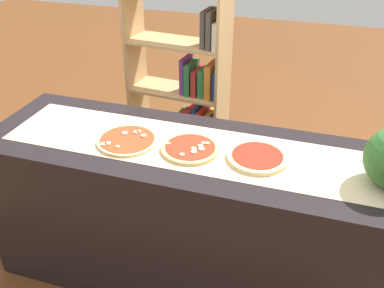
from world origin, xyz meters
TOP-DOWN VIEW (x-y plane):
  - ground_plane at (0.00, 0.00)m, footprint 12.00×12.00m
  - counter at (0.00, 0.00)m, footprint 2.19×0.68m
  - parchment_paper at (0.00, 0.00)m, footprint 1.93×0.43m
  - pizza_mushroom_0 at (-0.33, -0.05)m, footprint 0.31×0.31m
  - pizza_mushroom_1 at (0.00, -0.03)m, footprint 0.29×0.29m
  - pizza_plain_2 at (0.33, -0.01)m, footprint 0.29×0.29m
  - bookshelf at (-0.33, 0.98)m, footprint 0.74×0.36m

SIDE VIEW (x-z plane):
  - ground_plane at x=0.00m, z-range 0.00..0.00m
  - counter at x=0.00m, z-range 0.00..0.89m
  - bookshelf at x=-0.33m, z-range -0.05..1.41m
  - parchment_paper at x=0.00m, z-range 0.89..0.90m
  - pizza_mushroom_0 at x=-0.33m, z-range 0.89..0.92m
  - pizza_mushroom_1 at x=0.00m, z-range 0.89..0.92m
  - pizza_plain_2 at x=0.33m, z-range 0.90..0.92m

